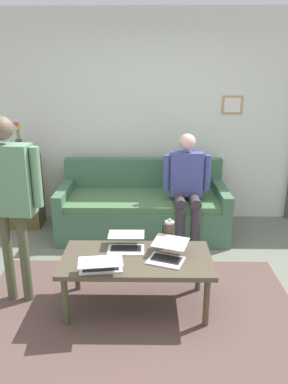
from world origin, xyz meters
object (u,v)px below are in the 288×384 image
Objects in this scene: couch at (143,209)px; flower_vase at (19,143)px; person_seated at (187,182)px; laptop_center at (167,254)px; person_standing at (8,189)px; coffee_table at (137,262)px; laptop_right at (126,244)px; side_shelf at (24,192)px; french_press at (169,233)px; laptop_left at (101,265)px.

couch is 4.78× the size of flower_vase.
flower_vase is 0.33× the size of person_seated.
couch is 4.88× the size of laptop_center.
person_standing reaches higher than person_seated.
flower_vase is at bearing -74.55° from person_standing.
laptop_right reaches higher than coffee_table.
laptop_center is at bearing 153.06° from laptop_right.
side_shelf is (1.51, -1.76, 0.05)m from coffee_table.
person_standing is at bearing 105.49° from side_shelf.
couch is 1.41m from french_press.
laptop_right is at bearing 61.90° from person_seated.
side_shelf is (1.54, -0.19, 0.17)m from couch.
laptop_left is at bearing 158.41° from person_standing.
laptop_center is 1.41m from person_standing.
laptop_right is 1.09m from person_standing.
laptop_left is 1.43× the size of french_press.
flower_vase is at bearing -57.96° from laptop_left.
laptop_center is (-0.53, -0.19, 0.00)m from laptop_left.
couch is at bearing -95.03° from laptop_right.
coffee_table is at bearing 130.60° from side_shelf.
coffee_table is 0.36m from laptop_left.
person_standing is at bearing -21.59° from laptop_left.
laptop_center is 0.40m from laptop_right.
coffee_table is 1.22m from person_standing.
french_press is (-0.38, -0.06, 0.08)m from laptop_right.
couch is at bearing -99.58° from laptop_left.
laptop_right is at bearing -115.51° from laptop_left.
laptop_right is 1.37m from person_seated.
couch is 1.83m from laptop_left.
person_standing is (1.08, 1.48, 0.74)m from couch.
french_press is at bearing -170.31° from laptop_right.
person_standing is at bearing 3.88° from laptop_right.
side_shelf reaches higher than french_press.
french_press is at bearing 77.17° from person_seated.
laptop_right is 0.39m from french_press.
couch is 1.61× the size of coffee_table.
person_standing is 1.27× the size of person_seated.
laptop_left is 1.77m from person_seated.
laptop_center is 2.51m from side_shelf.
flower_vase reaches higher than laptop_left.
french_press is 1.41m from person_standing.
laptop_left is 0.99m from person_standing.
person_seated reaches higher than laptop_center.
laptop_center is 0.26× the size of person_standing.
coffee_table is at bearing 68.19° from person_seated.
laptop_center is 1.41m from person_seated.
laptop_left is 2.33m from side_shelf.
coffee_table is 0.40m from french_press.
person_seated is (-0.28, -1.37, 0.21)m from laptop_center.
person_standing is (1.33, 0.13, 0.45)m from french_press.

